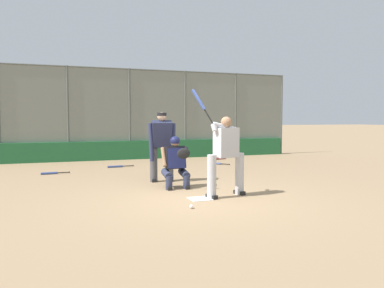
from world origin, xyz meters
name	(u,v)px	position (x,y,z in m)	size (l,w,h in m)	color
ground_plane	(200,199)	(0.00, 0.00, 0.00)	(160.00, 160.00, 0.00)	#9E7F5B
home_plate_marker	(200,199)	(0.00, 0.00, 0.01)	(0.43, 0.43, 0.01)	white
backstop_fence	(130,112)	(0.00, -8.00, 1.90)	(14.18, 0.08, 3.63)	#515651
padding_wall	(130,150)	(0.00, -7.90, 0.37)	(13.81, 0.18, 0.74)	#236638
bleachers_beyond	(101,146)	(0.94, -10.15, 0.38)	(9.87, 1.95, 1.16)	slate
batter_at_plate	(226,153)	(-0.59, -0.06, 0.91)	(1.14, 0.56, 2.24)	#B7B7BC
catcher_behind_plate	(176,161)	(0.10, -1.33, 0.63)	(0.64, 0.76, 1.22)	#2D334C
umpire_home	(162,144)	(0.18, -2.29, 0.97)	(0.72, 0.50, 1.79)	#4C4C51
spare_bat_near_backstop	(217,164)	(-2.59, -5.19, 0.03)	(0.56, 0.64, 0.07)	black
spare_bat_by_padding	(220,159)	(-3.36, -6.67, 0.03)	(0.83, 0.32, 0.07)	black
spare_bat_third_base_side	(51,173)	(2.91, -4.62, 0.03)	(0.81, 0.10, 0.07)	black
spare_bat_first_base_side	(117,166)	(0.87, -5.54, 0.03)	(0.89, 0.11, 0.07)	black
fielding_glove_on_dirt	(180,164)	(-1.28, -5.38, 0.05)	(0.29, 0.22, 0.10)	#56331E
baseball_loose	(191,207)	(0.43, 0.70, 0.04)	(0.07, 0.07, 0.07)	white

